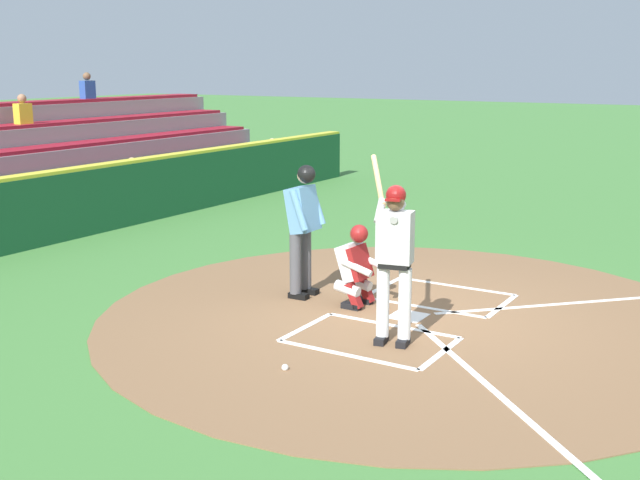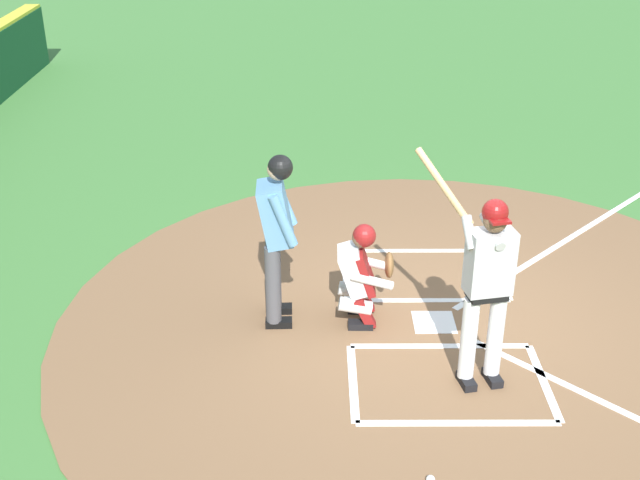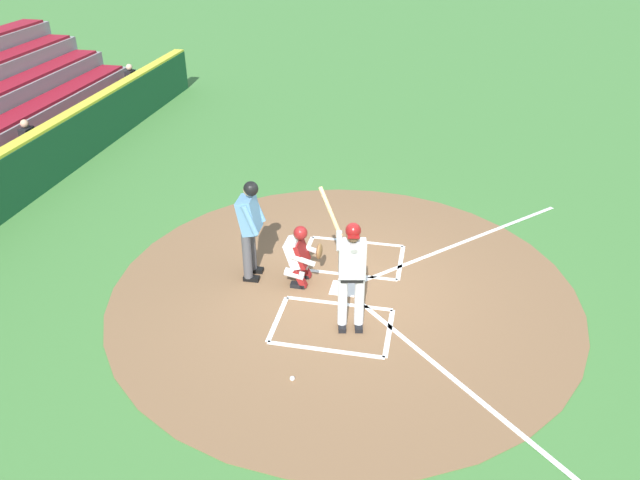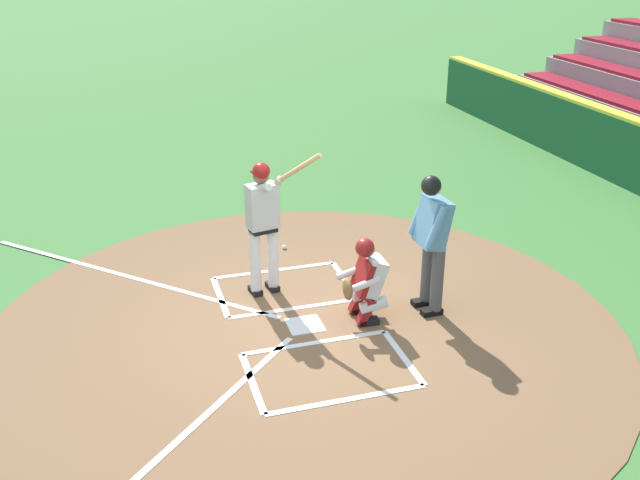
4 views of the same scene
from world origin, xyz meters
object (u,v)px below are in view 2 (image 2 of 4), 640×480
Objects in this scene: batter at (486,280)px; baseball at (431,480)px; catcher at (362,272)px; plate_umpire at (276,229)px.

baseball is at bearing -23.91° from batter.
catcher is 0.61× the size of plate_umpire.
catcher is 15.27× the size of baseball.
catcher is 1.00m from plate_umpire.
baseball is (1.36, -0.60, -1.06)m from batter.
plate_umpire reaches higher than baseball.
catcher is at bearing 89.47° from plate_umpire.
batter reaches higher than plate_umpire.
batter is 2.21m from plate_umpire.
catcher is 2.54m from baseball.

